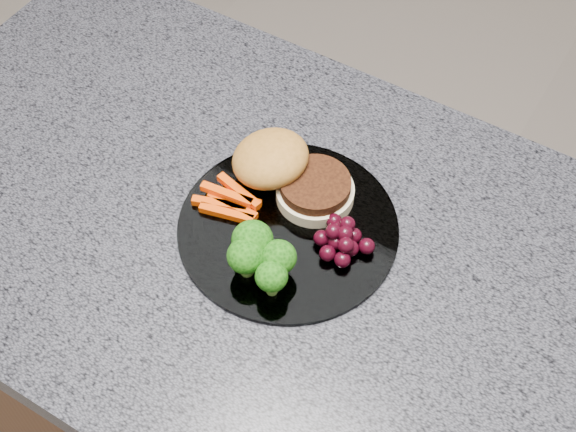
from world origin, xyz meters
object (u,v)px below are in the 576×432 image
at_px(island_cabinet, 312,421).
at_px(grape_bunch, 341,239).
at_px(plate, 288,228).
at_px(burger, 286,172).

bearing_deg(island_cabinet, grape_bunch, 69.41).
xyz_separation_m(island_cabinet, grape_bunch, (0.01, 0.03, 0.49)).
xyz_separation_m(plate, burger, (-0.04, 0.05, 0.02)).
bearing_deg(grape_bunch, island_cabinet, -110.59).
bearing_deg(grape_bunch, plate, -173.48).
height_order(burger, grape_bunch, burger).
height_order(plate, grape_bunch, grape_bunch).
distance_m(island_cabinet, burger, 0.51).
distance_m(island_cabinet, grape_bunch, 0.49).
bearing_deg(burger, plate, -60.53).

